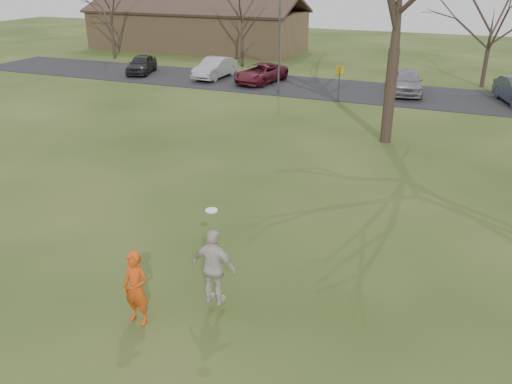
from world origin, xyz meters
TOP-DOWN VIEW (x-y plane):
  - ground at (0.00, 0.00)m, footprint 120.00×120.00m
  - parking_strip at (0.00, 25.00)m, footprint 62.00×6.50m
  - player_defender at (-0.97, -0.73)m, footprint 0.69×0.49m
  - car_0 at (-17.79, 24.90)m, footprint 2.68×4.23m
  - car_1 at (-11.89, 25.37)m, footprint 1.73×4.43m
  - car_2 at (-8.23, 25.08)m, footprint 2.90×4.88m
  - car_4 at (1.55, 25.42)m, footprint 2.57×4.71m
  - catching_play at (0.46, 0.35)m, footprint 1.11×0.48m
  - building at (-20.00, 38.00)m, footprint 20.60×8.50m
  - lamp_post at (-6.00, 22.50)m, footprint 0.34×0.34m
  - sign_yellow at (-2.00, 22.00)m, footprint 0.35×0.35m
  - small_tree_row at (4.38, 30.06)m, footprint 55.00×5.90m

SIDE VIEW (x-z plane):
  - ground at x=0.00m, z-range 0.00..0.00m
  - parking_strip at x=0.00m, z-range 0.00..0.04m
  - car_2 at x=-8.23m, z-range 0.04..1.31m
  - car_0 at x=-17.79m, z-range 0.04..1.38m
  - car_1 at x=-11.89m, z-range 0.04..1.48m
  - car_4 at x=1.55m, z-range 0.04..1.56m
  - player_defender at x=-0.97m, z-range 0.00..1.79m
  - catching_play at x=0.46m, z-range -0.06..2.34m
  - sign_yellow at x=-2.00m, z-range 0.41..2.49m
  - building at x=-20.00m, z-range -0.64..4.50m
  - small_tree_row at x=4.38m, z-range -0.36..8.14m
  - lamp_post at x=-6.00m, z-range 0.83..7.10m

